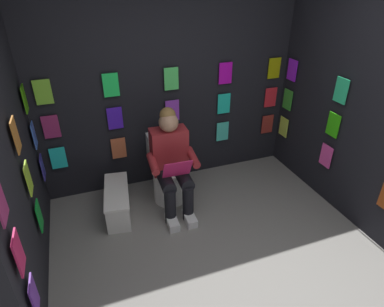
# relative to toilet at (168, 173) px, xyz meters

# --- Properties ---
(ground_plane) EXTENTS (30.00, 30.00, 0.00)m
(ground_plane) POSITION_rel_toilet_xyz_m (-0.19, 1.68, -0.33)
(ground_plane) COLOR gray
(display_wall_back) EXTENTS (3.24, 0.14, 2.30)m
(display_wall_back) POSITION_rel_toilet_xyz_m (-0.19, -0.45, 0.82)
(display_wall_back) COLOR black
(display_wall_back) RESTS_ON ground
(display_wall_left) EXTENTS (0.14, 2.09, 2.30)m
(display_wall_left) POSITION_rel_toilet_xyz_m (-1.81, 0.64, 0.82)
(display_wall_left) COLOR black
(display_wall_left) RESTS_ON ground
(display_wall_right) EXTENTS (0.14, 2.09, 2.30)m
(display_wall_right) POSITION_rel_toilet_xyz_m (1.43, 0.64, 0.82)
(display_wall_right) COLOR black
(display_wall_right) RESTS_ON ground
(toilet) EXTENTS (0.41, 0.56, 0.77)m
(toilet) POSITION_rel_toilet_xyz_m (0.00, 0.00, 0.00)
(toilet) COLOR white
(toilet) RESTS_ON ground
(person_reading) EXTENTS (0.54, 0.69, 1.19)m
(person_reading) POSITION_rel_toilet_xyz_m (0.01, 0.23, 0.27)
(person_reading) COLOR maroon
(person_reading) RESTS_ON ground
(comic_longbox_near) EXTENTS (0.35, 0.75, 0.32)m
(comic_longbox_near) POSITION_rel_toilet_xyz_m (0.63, 0.13, -0.16)
(comic_longbox_near) COLOR white
(comic_longbox_near) RESTS_ON ground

